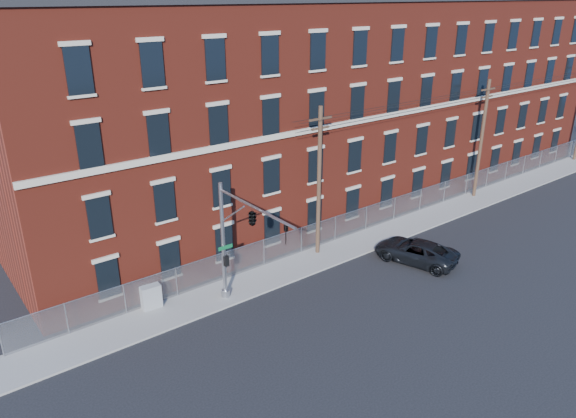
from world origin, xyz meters
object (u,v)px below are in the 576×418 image
at_px(traffic_signal_mast, 245,226).
at_px(utility_pole_near, 319,180).
at_px(utility_cabinet, 151,297).
at_px(pickup_truck, 416,251).

relative_size(traffic_signal_mast, utility_pole_near, 0.70).
relative_size(utility_pole_near, utility_cabinet, 7.28).
distance_m(traffic_signal_mast, pickup_truck, 13.27).
height_order(traffic_signal_mast, utility_pole_near, utility_pole_near).
bearing_deg(utility_pole_near, traffic_signal_mast, -156.86).
height_order(utility_pole_near, utility_cabinet, utility_pole_near).
xyz_separation_m(pickup_truck, utility_cabinet, (-16.27, 5.26, 0.05)).
bearing_deg(utility_cabinet, traffic_signal_mast, -39.91).
distance_m(utility_pole_near, utility_cabinet, 12.75).
bearing_deg(utility_cabinet, pickup_truck, -13.55).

